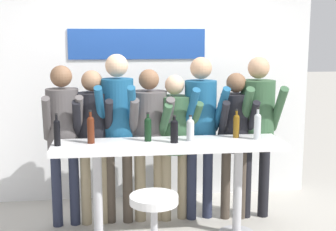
% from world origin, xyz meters
% --- Properties ---
extents(back_wall, '(3.86, 0.12, 2.82)m').
position_xyz_m(back_wall, '(-0.00, 1.31, 1.41)').
color(back_wall, white).
rests_on(back_wall, ground_plane).
extents(tasting_table, '(2.26, 0.53, 0.99)m').
position_xyz_m(tasting_table, '(0.00, 0.00, 0.82)').
color(tasting_table, white).
rests_on(tasting_table, ground_plane).
extents(bar_stool, '(0.43, 0.43, 0.70)m').
position_xyz_m(bar_stool, '(-0.21, -0.70, 0.47)').
color(bar_stool, '#B2B2B7').
rests_on(bar_stool, ground_plane).
extents(person_far_left, '(0.44, 0.56, 1.72)m').
position_xyz_m(person_far_left, '(-1.05, 0.45, 1.07)').
color(person_far_left, '#23283D').
rests_on(person_far_left, ground_plane).
extents(person_left, '(0.42, 0.53, 1.67)m').
position_xyz_m(person_left, '(-0.75, 0.46, 1.04)').
color(person_left, gray).
rests_on(person_left, ground_plane).
extents(person_center_left, '(0.44, 0.57, 1.83)m').
position_xyz_m(person_center_left, '(-0.49, 0.46, 1.15)').
color(person_center_left, '#473D33').
rests_on(person_center_left, ground_plane).
extents(person_center, '(0.47, 0.55, 1.67)m').
position_xyz_m(person_center, '(-0.15, 0.48, 1.03)').
color(person_center, gray).
rests_on(person_center, ground_plane).
extents(person_center_right, '(0.49, 0.58, 1.61)m').
position_xyz_m(person_center_right, '(0.12, 0.47, 0.99)').
color(person_center_right, gray).
rests_on(person_center_right, ground_plane).
extents(person_right, '(0.46, 0.59, 1.79)m').
position_xyz_m(person_right, '(0.40, 0.46, 1.12)').
color(person_right, '#23283D').
rests_on(person_right, ground_plane).
extents(person_far_right, '(0.41, 0.52, 1.63)m').
position_xyz_m(person_far_right, '(0.78, 0.42, 1.01)').
color(person_far_right, '#473D33').
rests_on(person_far_right, ground_plane).
extents(person_rightmost, '(0.45, 0.56, 1.79)m').
position_xyz_m(person_rightmost, '(1.02, 0.44, 1.11)').
color(person_rightmost, black).
rests_on(person_rightmost, ground_plane).
extents(wine_bottle_0, '(0.08, 0.08, 0.26)m').
position_xyz_m(wine_bottle_0, '(0.22, 0.04, 1.11)').
color(wine_bottle_0, '#B7BCC1').
rests_on(wine_bottle_0, tasting_table).
extents(wine_bottle_1, '(0.07, 0.07, 0.29)m').
position_xyz_m(wine_bottle_1, '(-0.20, 0.07, 1.12)').
color(wine_bottle_1, black).
rests_on(wine_bottle_1, tasting_table).
extents(wine_bottle_2, '(0.06, 0.06, 0.31)m').
position_xyz_m(wine_bottle_2, '(-1.06, -0.02, 1.13)').
color(wine_bottle_2, black).
rests_on(wine_bottle_2, tasting_table).
extents(wine_bottle_3, '(0.06, 0.06, 0.29)m').
position_xyz_m(wine_bottle_3, '(0.70, 0.12, 1.13)').
color(wine_bottle_3, brown).
rests_on(wine_bottle_3, tasting_table).
extents(wine_bottle_4, '(0.08, 0.08, 0.27)m').
position_xyz_m(wine_bottle_4, '(0.05, -0.02, 1.12)').
color(wine_bottle_4, black).
rests_on(wine_bottle_4, tasting_table).
extents(wine_bottle_5, '(0.07, 0.07, 0.32)m').
position_xyz_m(wine_bottle_5, '(0.89, 0.02, 1.14)').
color(wine_bottle_5, '#B7BCC1').
rests_on(wine_bottle_5, tasting_table).
extents(wine_bottle_6, '(0.07, 0.07, 0.32)m').
position_xyz_m(wine_bottle_6, '(-0.75, 0.05, 1.14)').
color(wine_bottle_6, '#4C1E0F').
rests_on(wine_bottle_6, tasting_table).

